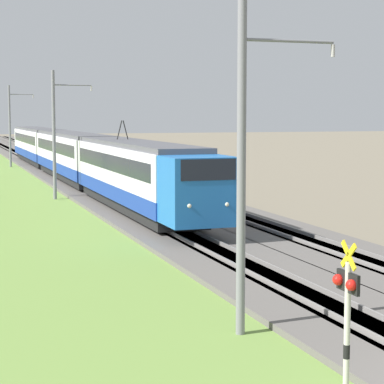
# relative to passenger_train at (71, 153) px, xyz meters

# --- Properties ---
(ballast_main) EXTENTS (240.00, 4.40, 0.30)m
(ballast_main) POSITION_rel_passenger_train_xyz_m (1.63, 0.00, -2.25)
(ballast_main) COLOR #605B56
(ballast_main) RESTS_ON ground
(ballast_adjacent) EXTENTS (240.00, 4.40, 0.30)m
(ballast_adjacent) POSITION_rel_passenger_train_xyz_m (1.63, -4.34, -2.25)
(ballast_adjacent) COLOR #605B56
(ballast_adjacent) RESTS_ON ground
(track_main) EXTENTS (240.00, 1.57, 0.45)m
(track_main) POSITION_rel_passenger_train_xyz_m (1.63, 0.00, -2.24)
(track_main) COLOR #4C4238
(track_main) RESTS_ON ground
(track_adjacent) EXTENTS (240.00, 1.57, 0.45)m
(track_adjacent) POSITION_rel_passenger_train_xyz_m (1.63, -4.34, -2.24)
(track_adjacent) COLOR #4C4238
(track_adjacent) RESTS_ON ground
(passenger_train) EXTENTS (63.27, 2.86, 5.11)m
(passenger_train) POSITION_rel_passenger_train_xyz_m (0.00, 0.00, 0.00)
(passenger_train) COLOR blue
(passenger_train) RESTS_ON ground
(crossing_signal_near) EXTENTS (0.70, 0.23, 3.27)m
(crossing_signal_near) POSITION_rel_passenger_train_xyz_m (-47.88, 3.21, -0.41)
(crossing_signal_near) COLOR beige
(crossing_signal_near) RESTS_ON ground
(catenary_mast_near) EXTENTS (0.22, 2.56, 8.10)m
(catenary_mast_near) POSITION_rel_passenger_train_xyz_m (-42.64, 2.99, 1.79)
(catenary_mast_near) COLOR slate
(catenary_mast_near) RESTS_ON ground
(catenary_mast_mid) EXTENTS (0.22, 2.56, 8.17)m
(catenary_mast_mid) POSITION_rel_passenger_train_xyz_m (-11.98, 2.99, 1.83)
(catenary_mast_mid) COLOR slate
(catenary_mast_mid) RESTS_ON ground
(catenary_mast_far) EXTENTS (0.22, 2.56, 8.35)m
(catenary_mast_far) POSITION_rel_passenger_train_xyz_m (18.67, 2.99, 1.92)
(catenary_mast_far) COLOR slate
(catenary_mast_far) RESTS_ON ground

